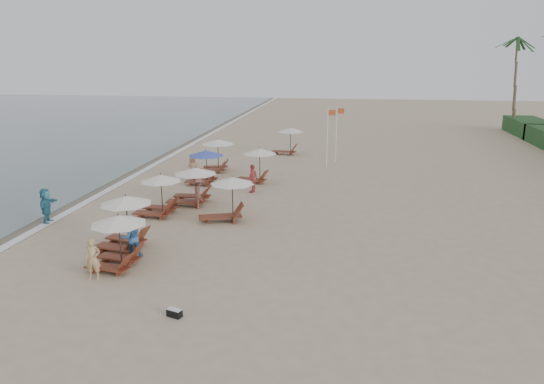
% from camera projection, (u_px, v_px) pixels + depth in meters
% --- Properties ---
extents(ground, '(160.00, 160.00, 0.00)m').
position_uv_depth(ground, '(261.00, 254.00, 21.44)').
color(ground, tan).
rests_on(ground, ground).
extents(wet_sand_band, '(3.20, 140.00, 0.01)m').
position_uv_depth(wet_sand_band, '(97.00, 185.00, 32.83)').
color(wet_sand_band, '#6B5E4C').
rests_on(wet_sand_band, ground).
extents(foam_line, '(0.50, 140.00, 0.02)m').
position_uv_depth(foam_line, '(116.00, 186.00, 32.64)').
color(foam_line, white).
rests_on(foam_line, ground).
extents(lounger_station_0, '(2.41, 2.17, 2.18)m').
position_uv_depth(lounger_station_0, '(115.00, 240.00, 19.73)').
color(lounger_station_0, brown).
rests_on(lounger_station_0, ground).
extents(lounger_station_1, '(2.52, 2.20, 2.38)m').
position_uv_depth(lounger_station_1, '(123.00, 222.00, 21.72)').
color(lounger_station_1, brown).
rests_on(lounger_station_1, ground).
extents(lounger_station_2, '(2.48, 2.11, 2.18)m').
position_uv_depth(lounger_station_2, '(158.00, 196.00, 26.39)').
color(lounger_station_2, brown).
rests_on(lounger_station_2, ground).
extents(lounger_station_3, '(2.77, 2.41, 2.08)m').
position_uv_depth(lounger_station_3, '(191.00, 186.00, 28.45)').
color(lounger_station_3, brown).
rests_on(lounger_station_3, ground).
extents(lounger_station_4, '(2.54, 2.34, 2.21)m').
position_uv_depth(lounger_station_4, '(204.00, 166.00, 32.82)').
color(lounger_station_4, brown).
rests_on(lounger_station_4, ground).
extents(lounger_station_5, '(2.53, 2.36, 2.33)m').
position_uv_depth(lounger_station_5, '(216.00, 154.00, 36.36)').
color(lounger_station_5, brown).
rests_on(lounger_station_5, ground).
extents(inland_station_0, '(2.89, 2.30, 2.22)m').
position_uv_depth(inland_station_0, '(226.00, 196.00, 25.43)').
color(inland_station_0, brown).
rests_on(inland_station_0, ground).
extents(inland_station_1, '(2.70, 2.24, 2.22)m').
position_uv_depth(inland_station_1, '(256.00, 162.00, 33.17)').
color(inland_station_1, brown).
rests_on(inland_station_1, ground).
extents(inland_station_2, '(2.74, 2.24, 2.22)m').
position_uv_depth(inland_station_2, '(288.00, 138.00, 42.66)').
color(inland_station_2, brown).
rests_on(inland_station_2, ground).
extents(beachgoer_near, '(0.66, 0.51, 1.61)m').
position_uv_depth(beachgoer_near, '(93.00, 259.00, 18.84)').
color(beachgoer_near, tan).
rests_on(beachgoer_near, ground).
extents(beachgoer_mid_a, '(1.10, 1.08, 1.79)m').
position_uv_depth(beachgoer_mid_a, '(131.00, 237.00, 20.83)').
color(beachgoer_mid_a, '#336799').
rests_on(beachgoer_mid_a, ground).
extents(beachgoer_mid_b, '(1.12, 1.31, 1.76)m').
position_uv_depth(beachgoer_mid_b, '(199.00, 193.00, 27.60)').
color(beachgoer_mid_b, brown).
rests_on(beachgoer_mid_b, ground).
extents(beachgoer_far_a, '(0.65, 1.10, 1.75)m').
position_uv_depth(beachgoer_far_a, '(253.00, 178.00, 30.84)').
color(beachgoer_far_a, '#C64F4F').
rests_on(beachgoer_far_a, ground).
extents(beachgoer_far_b, '(0.92, 0.91, 1.61)m').
position_uv_depth(beachgoer_far_b, '(193.00, 167.00, 34.28)').
color(beachgoer_far_b, tan).
rests_on(beachgoer_far_b, ground).
extents(waterline_walker, '(0.80, 1.71, 1.77)m').
position_uv_depth(waterline_walker, '(46.00, 206.00, 25.25)').
color(waterline_walker, teal).
rests_on(waterline_walker, ground).
extents(duffel_bag, '(0.53, 0.38, 0.27)m').
position_uv_depth(duffel_bag, '(174.00, 313.00, 16.28)').
color(duffel_bag, black).
rests_on(duffel_bag, ground).
extents(flag_pole_near, '(0.60, 0.08, 4.46)m').
position_uv_depth(flag_pole_near, '(328.00, 134.00, 37.40)').
color(flag_pole_near, silver).
rests_on(flag_pole_near, ground).
extents(flag_pole_far, '(0.60, 0.08, 4.37)m').
position_uv_depth(flag_pole_far, '(337.00, 131.00, 39.38)').
color(flag_pole_far, silver).
rests_on(flag_pole_far, ground).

